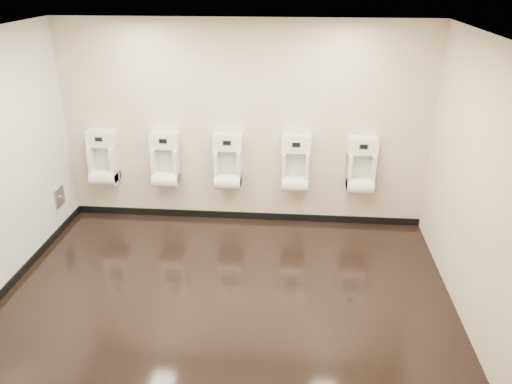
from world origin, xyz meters
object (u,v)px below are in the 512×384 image
Objects in this scene: urinal_1 at (166,164)px; urinal_2 at (228,165)px; urinal_3 at (295,168)px; access_panel at (59,197)px; urinal_0 at (103,162)px; urinal_4 at (361,170)px.

urinal_2 is at bearing 0.00° from urinal_1.
urinal_1 and urinal_3 have the same top height.
access_panel is 0.33× the size of urinal_3.
urinal_3 is at bearing 0.00° from urinal_1.
access_panel is 2.35m from urinal_2.
urinal_3 is at bearing 0.00° from urinal_0.
urinal_3 is (1.80, 0.00, 0.00)m from urinal_1.
urinal_4 is (2.68, 0.00, 0.00)m from urinal_1.
urinal_0 and urinal_1 have the same top height.
access_panel is at bearing -163.55° from urinal_1.
urinal_4 is at bearing 0.00° from urinal_3.
urinal_2 is at bearing 180.00° from urinal_3.
urinal_0 is 1.00× the size of urinal_3.
urinal_2 is at bearing 10.33° from access_panel.
urinal_4 is at bearing 0.00° from urinal_1.
urinal_2 is at bearing 180.00° from urinal_4.
urinal_1 is 1.00× the size of urinal_4.
urinal_4 reaches higher than access_panel.
urinal_1 is 1.80m from urinal_3.
urinal_1 is 1.00× the size of urinal_2.
urinal_1 is 0.87m from urinal_2.
urinal_2 is (2.28, 0.42, 0.37)m from access_panel.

